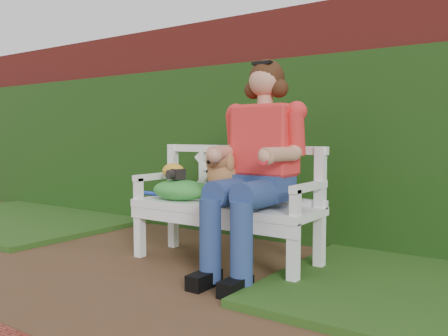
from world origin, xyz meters
The scene contains 11 objects.
ground centered at (0.00, 0.00, 0.00)m, with size 60.00×60.00×0.00m, color #49321D.
brick_wall centered at (0.00, 1.90, 1.10)m, with size 10.00×0.30×2.20m, color maroon.
ivy_hedge centered at (0.00, 1.68, 0.85)m, with size 10.00×0.18×1.70m, color #1D3E10.
grass_left centered at (-2.40, 0.90, 0.03)m, with size 2.60×2.00×0.05m, color #224814.
garden_bench centered at (0.58, 0.68, 0.24)m, with size 1.58×0.60×0.48m, color white, non-canonical shape.
seated_woman centered at (0.92, 0.66, 0.80)m, with size 0.68×0.90×1.60m, color #DB547E, non-canonical shape.
dog centered at (0.64, 0.62, 0.70)m, with size 0.30×0.41×0.45m, color #AF7342, non-canonical shape.
tennis_racket centered at (0.14, 0.69, 0.50)m, with size 0.69×0.29×0.03m, color #ECECCE, non-canonical shape.
green_bag centered at (0.18, 0.63, 0.56)m, with size 0.48×0.37×0.16m, color #1D891B, non-canonical shape.
camera_item centered at (0.15, 0.62, 0.69)m, with size 0.13×0.10×0.09m, color black.
baseball_glove centered at (0.09, 0.65, 0.71)m, with size 0.20×0.15×0.13m, color gold.
Camera 1 is at (2.65, -2.30, 1.00)m, focal length 38.00 mm.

